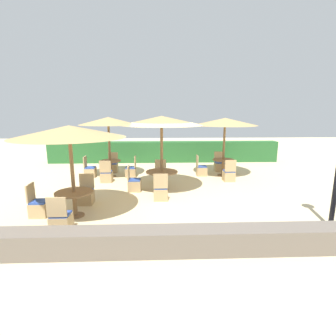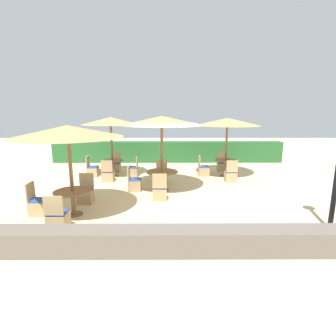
{
  "view_description": "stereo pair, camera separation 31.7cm",
  "coord_description": "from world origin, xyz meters",
  "px_view_note": "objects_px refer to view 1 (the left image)",
  "views": [
    {
      "loc": [
        -0.36,
        -8.48,
        2.89
      ],
      "look_at": [
        0.0,
        0.6,
        0.9
      ],
      "focal_mm": 28.0,
      "sensor_mm": 36.0,
      "label": 1
    },
    {
      "loc": [
        -0.05,
        -8.49,
        2.89
      ],
      "look_at": [
        0.0,
        0.6,
        0.9
      ],
      "focal_mm": 28.0,
      "sensor_mm": 36.0,
      "label": 2
    }
  ],
  "objects_px": {
    "patio_chair_back_left_east": "(131,171)",
    "patio_chair_back_right_north": "(219,166)",
    "round_table_back_left": "(110,165)",
    "patio_chair_back_left_west": "(90,171)",
    "patio_chair_front_left_south": "(61,221)",
    "patio_chair_front_left_west": "(39,207)",
    "parasol_center": "(162,121)",
    "patio_chair_center_west": "(134,184)",
    "round_table_center": "(162,175)",
    "patio_chair_back_right_south": "(229,175)",
    "round_table_front_left": "(74,197)",
    "patio_chair_back_left_north": "(113,167)",
    "parasol_front_left": "(69,132)",
    "patio_chair_front_left_north": "(86,196)",
    "round_table_back_right": "(223,163)",
    "patio_chair_center_north": "(161,176)",
    "patio_chair_back_left_south": "(107,176)",
    "parasol_back_right": "(225,122)",
    "patio_chair_center_south": "(161,192)",
    "parasol_back_left": "(108,121)"
  },
  "relations": [
    {
      "from": "patio_chair_back_left_east",
      "to": "patio_chair_back_right_north",
      "type": "bearing_deg",
      "value": -76.44
    },
    {
      "from": "round_table_back_left",
      "to": "patio_chair_back_left_west",
      "type": "relative_size",
      "value": 1.0
    },
    {
      "from": "round_table_back_left",
      "to": "patio_chair_back_left_east",
      "type": "distance_m",
      "value": 0.97
    },
    {
      "from": "patio_chair_back_right_north",
      "to": "patio_chair_back_left_west",
      "type": "bearing_deg",
      "value": 8.89
    },
    {
      "from": "patio_chair_front_left_south",
      "to": "patio_chair_front_left_west",
      "type": "relative_size",
      "value": 1.0
    },
    {
      "from": "patio_chair_back_left_east",
      "to": "round_table_back_left",
      "type": "bearing_deg",
      "value": 86.38
    },
    {
      "from": "parasol_center",
      "to": "round_table_back_left",
      "type": "relative_size",
      "value": 3.15
    },
    {
      "from": "patio_chair_center_west",
      "to": "round_table_back_left",
      "type": "height_order",
      "value": "patio_chair_center_west"
    },
    {
      "from": "round_table_center",
      "to": "patio_chair_back_right_south",
      "type": "xyz_separation_m",
      "value": [
        2.83,
        1.24,
        -0.33
      ]
    },
    {
      "from": "round_table_front_left",
      "to": "patio_chair_back_left_north",
      "type": "bearing_deg",
      "value": 88.39
    },
    {
      "from": "round_table_center",
      "to": "round_table_front_left",
      "type": "distance_m",
      "value": 3.37
    },
    {
      "from": "round_table_center",
      "to": "parasol_front_left",
      "type": "bearing_deg",
      "value": -136.98
    },
    {
      "from": "patio_chair_center_west",
      "to": "patio_chair_back_left_north",
      "type": "height_order",
      "value": "same"
    },
    {
      "from": "patio_chair_center_west",
      "to": "patio_chair_back_left_north",
      "type": "xyz_separation_m",
      "value": [
        -1.29,
        3.11,
        0.0
      ]
    },
    {
      "from": "parasol_center",
      "to": "patio_chair_back_left_north",
      "type": "distance_m",
      "value": 4.49
    },
    {
      "from": "round_table_front_left",
      "to": "patio_chair_front_left_north",
      "type": "bearing_deg",
      "value": 88.08
    },
    {
      "from": "round_table_back_right",
      "to": "parasol_front_left",
      "type": "xyz_separation_m",
      "value": [
        -5.28,
        -4.51,
        1.78
      ]
    },
    {
      "from": "round_table_center",
      "to": "round_table_back_right",
      "type": "bearing_deg",
      "value": 38.1
    },
    {
      "from": "patio_chair_center_north",
      "to": "patio_chair_back_left_south",
      "type": "bearing_deg",
      "value": -5.43
    },
    {
      "from": "patio_chair_back_left_west",
      "to": "patio_chair_front_left_west",
      "type": "bearing_deg",
      "value": -3.86
    },
    {
      "from": "parasol_back_right",
      "to": "round_table_front_left",
      "type": "distance_m",
      "value": 7.19
    },
    {
      "from": "patio_chair_center_west",
      "to": "parasol_front_left",
      "type": "xyz_separation_m",
      "value": [
        -1.44,
        -2.3,
        2.09
      ]
    },
    {
      "from": "patio_chair_center_south",
      "to": "patio_chair_back_left_north",
      "type": "bearing_deg",
      "value": 118.61
    },
    {
      "from": "patio_chair_back_right_north",
      "to": "patio_chair_front_left_west",
      "type": "height_order",
      "value": "same"
    },
    {
      "from": "patio_chair_back_right_north",
      "to": "patio_chair_front_left_south",
      "type": "xyz_separation_m",
      "value": [
        -5.39,
        -6.37,
        0.0
      ]
    },
    {
      "from": "parasol_back_right",
      "to": "patio_chair_back_right_south",
      "type": "relative_size",
      "value": 3.03
    },
    {
      "from": "patio_chair_front_left_north",
      "to": "round_table_back_left",
      "type": "height_order",
      "value": "patio_chair_front_left_north"
    },
    {
      "from": "patio_chair_front_left_west",
      "to": "patio_chair_back_left_north",
      "type": "xyz_separation_m",
      "value": [
        1.16,
        5.37,
        0.0
      ]
    },
    {
      "from": "round_table_center",
      "to": "patio_chair_front_left_north",
      "type": "relative_size",
      "value": 1.25
    },
    {
      "from": "round_table_center",
      "to": "patio_chair_center_west",
      "type": "xyz_separation_m",
      "value": [
        -1.02,
        -0.0,
        -0.33
      ]
    },
    {
      "from": "round_table_center",
      "to": "patio_chair_center_north",
      "type": "relative_size",
      "value": 1.25
    },
    {
      "from": "round_table_center",
      "to": "patio_chair_back_left_north",
      "type": "relative_size",
      "value": 1.25
    },
    {
      "from": "parasol_front_left",
      "to": "patio_chair_front_left_north",
      "type": "bearing_deg",
      "value": 88.08
    },
    {
      "from": "round_table_back_left",
      "to": "patio_chair_center_south",
      "type": "bearing_deg",
      "value": -55.52
    },
    {
      "from": "parasol_center",
      "to": "patio_chair_front_left_north",
      "type": "distance_m",
      "value": 3.57
    },
    {
      "from": "parasol_center",
      "to": "round_table_back_left",
      "type": "height_order",
      "value": "parasol_center"
    },
    {
      "from": "round_table_back_right",
      "to": "patio_chair_back_left_east",
      "type": "bearing_deg",
      "value": -178.76
    },
    {
      "from": "patio_chair_center_south",
      "to": "parasol_front_left",
      "type": "height_order",
      "value": "parasol_front_left"
    },
    {
      "from": "patio_chair_back_left_east",
      "to": "patio_chair_center_north",
      "type": "bearing_deg",
      "value": -128.41
    },
    {
      "from": "parasol_back_right",
      "to": "patio_chair_back_right_north",
      "type": "relative_size",
      "value": 3.03
    },
    {
      "from": "parasol_back_right",
      "to": "patio_chair_back_left_south",
      "type": "distance_m",
      "value": 5.6
    },
    {
      "from": "patio_chair_back_right_south",
      "to": "parasol_back_right",
      "type": "bearing_deg",
      "value": 90.83
    },
    {
      "from": "patio_chair_center_north",
      "to": "round_table_back_left",
      "type": "distance_m",
      "value": 2.49
    },
    {
      "from": "round_table_center",
      "to": "patio_chair_center_north",
      "type": "height_order",
      "value": "patio_chair_center_north"
    },
    {
      "from": "patio_chair_back_right_north",
      "to": "parasol_front_left",
      "type": "xyz_separation_m",
      "value": [
        -5.33,
        -5.43,
        2.09
      ]
    },
    {
      "from": "patio_chair_front_left_west",
      "to": "round_table_back_left",
      "type": "distance_m",
      "value": 4.61
    },
    {
      "from": "parasol_back_right",
      "to": "parasol_back_left",
      "type": "height_order",
      "value": "parasol_back_left"
    },
    {
      "from": "patio_chair_center_south",
      "to": "parasol_front_left",
      "type": "xyz_separation_m",
      "value": [
        -2.41,
        -1.27,
        2.09
      ]
    },
    {
      "from": "parasol_front_left",
      "to": "patio_chair_back_left_east",
      "type": "height_order",
      "value": "parasol_front_left"
    },
    {
      "from": "patio_chair_center_west",
      "to": "round_table_front_left",
      "type": "distance_m",
      "value": 2.73
    }
  ]
}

